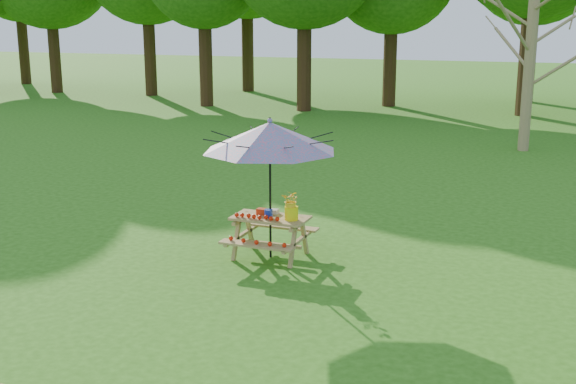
% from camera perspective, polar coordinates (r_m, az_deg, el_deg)
% --- Properties ---
extents(picnic_table, '(1.20, 1.32, 0.67)m').
position_cam_1_polar(picnic_table, '(11.52, -1.40, -3.62)').
color(picnic_table, '#AC8E4D').
rests_on(picnic_table, ground).
extents(patio_umbrella, '(2.28, 2.28, 2.25)m').
position_cam_1_polar(patio_umbrella, '(11.15, -1.44, 4.38)').
color(patio_umbrella, black).
rests_on(patio_umbrella, ground).
extents(produce_bins, '(0.31, 0.38, 0.13)m').
position_cam_1_polar(produce_bins, '(11.48, -1.63, -1.62)').
color(produce_bins, red).
rests_on(produce_bins, picnic_table).
extents(tomatoes_row, '(0.77, 0.13, 0.07)m').
position_cam_1_polar(tomatoes_row, '(11.31, -2.46, -1.95)').
color(tomatoes_row, red).
rests_on(tomatoes_row, picnic_table).
extents(flower_bucket, '(0.29, 0.25, 0.47)m').
position_cam_1_polar(flower_bucket, '(11.18, 0.27, -0.97)').
color(flower_bucket, '#FFEC0D').
rests_on(flower_bucket, picnic_table).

